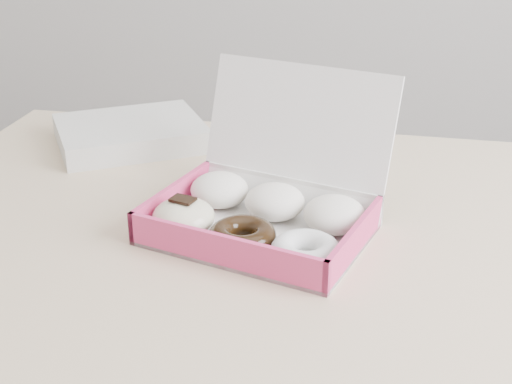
# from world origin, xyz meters

# --- Properties ---
(table) EXTENTS (1.20, 0.80, 0.75)m
(table) POSITION_xyz_m (0.00, 0.00, 0.67)
(table) COLOR #CDB287
(table) RESTS_ON ground
(donut_box) EXTENTS (0.33, 0.31, 0.19)m
(donut_box) POSITION_xyz_m (-0.06, -0.01, 0.78)
(donut_box) COLOR white
(donut_box) RESTS_ON table
(newspapers) EXTENTS (0.31, 0.29, 0.04)m
(newspapers) POSITION_xyz_m (-0.34, 0.26, 0.77)
(newspapers) COLOR silver
(newspapers) RESTS_ON table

